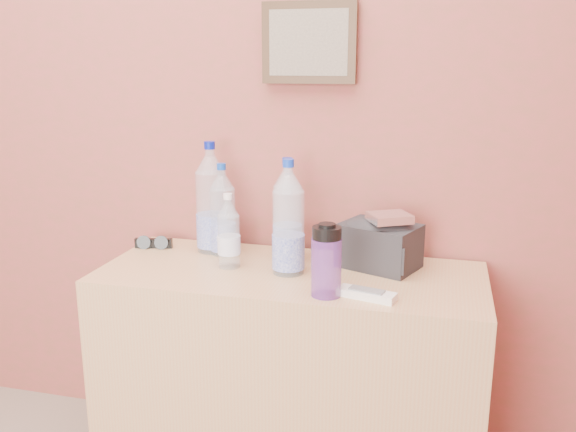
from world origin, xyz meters
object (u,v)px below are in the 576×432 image
(dresser, at_px, (290,379))
(pet_large_c, at_px, (287,215))
(pet_small, at_px, (229,235))
(nalgene_bottle, at_px, (326,260))
(pet_large_d, at_px, (288,224))
(ac_remote, at_px, (367,294))
(foil_packet, at_px, (389,218))
(pet_large_b, at_px, (223,215))
(sunglasses, at_px, (154,243))
(pet_large_a, at_px, (211,204))
(toiletry_bag, at_px, (379,243))

(dresser, height_order, pet_large_c, pet_large_c)
(pet_small, xyz_separation_m, nalgene_bottle, (0.34, -0.16, -0.00))
(pet_large_d, height_order, pet_small, pet_large_d)
(pet_large_d, xyz_separation_m, nalgene_bottle, (0.14, -0.15, -0.05))
(ac_remote, xyz_separation_m, foil_packet, (0.03, 0.24, 0.16))
(pet_large_d, height_order, ac_remote, pet_large_d)
(pet_large_b, xyz_separation_m, sunglasses, (-0.25, 0.00, -0.12))
(dresser, height_order, pet_small, pet_small)
(pet_large_c, bearing_deg, nalgene_bottle, -57.25)
(pet_large_a, distance_m, pet_large_c, 0.27)
(pet_large_c, xyz_separation_m, toiletry_bag, (0.29, -0.01, -0.07))
(pet_large_c, distance_m, ac_remote, 0.42)
(dresser, height_order, sunglasses, sunglasses)
(sunglasses, relative_size, foil_packet, 1.09)
(pet_large_c, distance_m, nalgene_bottle, 0.34)
(pet_large_b, xyz_separation_m, pet_large_c, (0.22, -0.00, 0.01))
(nalgene_bottle, bearing_deg, pet_small, 154.45)
(pet_large_d, xyz_separation_m, foil_packet, (0.29, 0.09, 0.01))
(dresser, bearing_deg, pet_large_a, 155.57)
(pet_large_a, relative_size, ac_remote, 2.33)
(pet_small, relative_size, nalgene_bottle, 1.15)
(nalgene_bottle, xyz_separation_m, sunglasses, (-0.65, 0.28, -0.08))
(pet_large_c, xyz_separation_m, pet_large_d, (0.04, -0.13, 0.01))
(pet_large_c, relative_size, foil_packet, 2.80)
(pet_large_a, relative_size, pet_large_b, 1.22)
(pet_large_b, relative_size, foil_packet, 2.57)
(pet_large_d, xyz_separation_m, ac_remote, (0.25, -0.15, -0.14))
(pet_large_c, xyz_separation_m, pet_small, (-0.15, -0.12, -0.04))
(pet_large_c, relative_size, sunglasses, 2.58)
(dresser, bearing_deg, pet_large_b, 155.55)
(dresser, xyz_separation_m, sunglasses, (-0.51, 0.12, 0.38))
(pet_large_b, bearing_deg, pet_small, -62.25)
(pet_large_b, distance_m, ac_remote, 0.59)
(pet_large_c, distance_m, pet_small, 0.20)
(nalgene_bottle, bearing_deg, pet_large_a, 145.78)
(dresser, xyz_separation_m, pet_large_c, (-0.04, 0.12, 0.51))
(pet_large_c, distance_m, sunglasses, 0.49)
(pet_large_d, bearing_deg, toiletry_bag, 25.51)
(toiletry_bag, bearing_deg, pet_large_b, -159.51)
(pet_large_b, relative_size, toiletry_bag, 1.33)
(pet_large_c, height_order, nalgene_bottle, pet_large_c)
(pet_large_d, distance_m, pet_small, 0.20)
(pet_large_c, relative_size, pet_small, 1.42)
(pet_large_b, height_order, ac_remote, pet_large_b)
(pet_large_b, xyz_separation_m, pet_small, (0.06, -0.12, -0.03))
(pet_large_a, xyz_separation_m, nalgene_bottle, (0.45, -0.30, -0.06))
(pet_large_d, height_order, nalgene_bottle, pet_large_d)
(pet_large_a, distance_m, pet_large_d, 0.34)
(dresser, distance_m, foil_packet, 0.61)
(dresser, bearing_deg, pet_large_c, 108.66)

